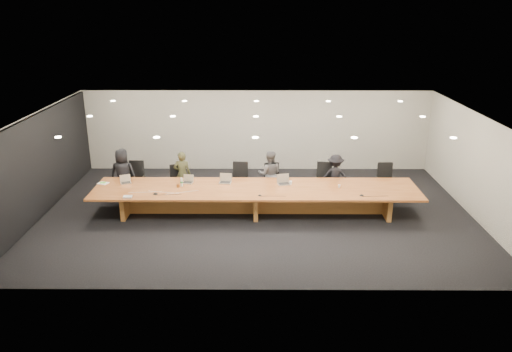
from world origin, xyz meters
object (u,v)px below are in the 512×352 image
at_px(mic_left, 155,193).
at_px(water_bottle, 182,182).
at_px(paper_cup_near, 291,183).
at_px(person_b, 182,174).
at_px(chair_far_left, 135,179).
at_px(laptop_c, 225,179).
at_px(laptop_d, 284,180).
at_px(laptop_b, 187,179).
at_px(amber_mug, 178,186).
at_px(chair_left, 178,181).
at_px(av_box, 128,197).
at_px(chair_far_right, 386,181).
at_px(paper_cup_far, 339,186).
at_px(chair_mid_right, 273,181).
at_px(person_d, 335,176).
at_px(mic_center, 260,195).
at_px(laptop_a, 126,179).
at_px(mic_right, 362,195).
at_px(person_c, 270,174).
at_px(chair_mid_left, 240,180).
at_px(chair_right, 324,180).
at_px(person_a, 123,174).

bearing_deg(mic_left, water_bottle, 45.62).
bearing_deg(paper_cup_near, person_b, 163.75).
bearing_deg(mic_left, chair_far_left, 118.46).
xyz_separation_m(laptop_c, mic_left, (-1.82, -0.89, -0.12)).
height_order(laptop_c, laptop_d, laptop_d).
bearing_deg(laptop_b, amber_mug, -111.45).
height_order(chair_left, laptop_d, laptop_d).
bearing_deg(av_box, laptop_d, 10.67).
distance_m(chair_far_right, paper_cup_far, 1.97).
bearing_deg(chair_far_right, laptop_d, -166.34).
height_order(laptop_d, av_box, laptop_d).
relative_size(chair_left, av_box, 4.37).
bearing_deg(chair_mid_right, paper_cup_near, -69.71).
bearing_deg(person_d, paper_cup_far, 93.91).
bearing_deg(paper_cup_far, amber_mug, -179.87).
relative_size(person_d, paper_cup_near, 14.26).
bearing_deg(laptop_b, mic_center, -15.40).
relative_size(person_d, laptop_a, 4.58).
bearing_deg(laptop_c, paper_cup_far, -0.10).
xyz_separation_m(chair_far_right, laptop_c, (-4.79, -0.78, 0.34)).
height_order(mic_left, mic_right, mic_left).
bearing_deg(mic_center, chair_mid_right, 77.36).
bearing_deg(paper_cup_far, laptop_d, 170.86).
relative_size(person_c, mic_right, 11.49).
relative_size(av_box, mic_right, 1.81).
relative_size(chair_mid_left, av_box, 4.77).
bearing_deg(mic_left, chair_far_right, 14.19).
height_order(chair_far_left, laptop_d, chair_far_left).
xyz_separation_m(chair_far_left, chair_right, (5.74, -0.09, -0.00)).
relative_size(laptop_d, mic_center, 3.49).
relative_size(chair_left, laptop_d, 2.82).
relative_size(chair_far_right, mic_right, 8.57).
relative_size(laptop_d, water_bottle, 1.52).
height_order(chair_far_left, person_c, person_c).
xyz_separation_m(person_a, water_bottle, (1.91, -0.98, 0.09)).
distance_m(water_bottle, mic_right, 4.96).
relative_size(chair_mid_left, laptop_a, 3.73).
xyz_separation_m(person_a, laptop_c, (3.11, -0.73, 0.11)).
height_order(laptop_a, amber_mug, laptop_a).
bearing_deg(chair_mid_right, chair_right, -6.66).
bearing_deg(chair_mid_left, laptop_c, -110.46).
bearing_deg(chair_mid_left, mic_left, -137.39).
height_order(person_d, paper_cup_far, person_d).
relative_size(laptop_b, mic_left, 2.14).
xyz_separation_m(water_bottle, mic_right, (4.91, -0.71, -0.10)).
bearing_deg(water_bottle, chair_far_left, 143.33).
bearing_deg(chair_left, chair_far_left, 157.50).
height_order(chair_far_right, laptop_c, chair_far_right).
xyz_separation_m(chair_left, mic_left, (-0.33, -1.73, 0.27)).
height_order(chair_left, mic_left, chair_left).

